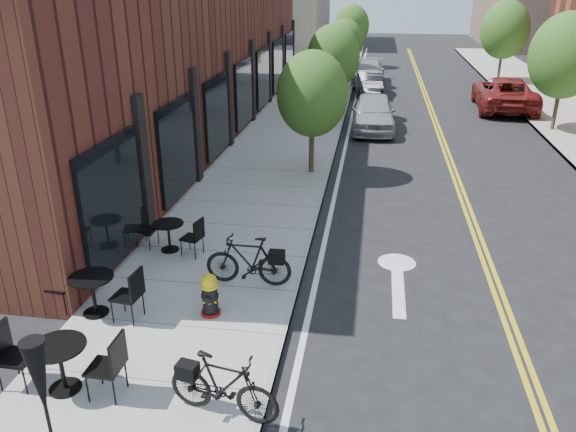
{
  "coord_description": "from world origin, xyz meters",
  "views": [
    {
      "loc": [
        1.3,
        -8.11,
        5.88
      ],
      "look_at": [
        -0.46,
        3.22,
        1.0
      ],
      "focal_mm": 35.0,
      "sensor_mm": 36.0,
      "label": 1
    }
  ],
  "objects_px": {
    "parked_car_c": "(368,72)",
    "parked_car_far": "(504,93)",
    "fire_hydrant": "(210,295)",
    "bistro_set_c": "(169,233)",
    "bistro_set_b": "(93,290)",
    "bicycle_left": "(248,261)",
    "bicycle_right": "(223,386)",
    "parked_car_a": "(373,113)",
    "parked_car_b": "(369,83)",
    "patio_umbrella": "(42,391)",
    "bistro_set_a": "(60,361)"
  },
  "relations": [
    {
      "from": "patio_umbrella",
      "to": "parked_car_far",
      "type": "bearing_deg",
      "value": 68.34
    },
    {
      "from": "fire_hydrant",
      "to": "patio_umbrella",
      "type": "relative_size",
      "value": 0.37
    },
    {
      "from": "patio_umbrella",
      "to": "parked_car_a",
      "type": "bearing_deg",
      "value": 80.0
    },
    {
      "from": "bistro_set_b",
      "to": "bistro_set_c",
      "type": "xyz_separation_m",
      "value": [
        0.46,
        2.73,
        -0.06
      ]
    },
    {
      "from": "bistro_set_a",
      "to": "patio_umbrella",
      "type": "height_order",
      "value": "patio_umbrella"
    },
    {
      "from": "bistro_set_c",
      "to": "parked_car_b",
      "type": "distance_m",
      "value": 20.37
    },
    {
      "from": "bistro_set_c",
      "to": "parked_car_far",
      "type": "xyz_separation_m",
      "value": [
        10.54,
        17.25,
        0.22
      ]
    },
    {
      "from": "bistro_set_c",
      "to": "bicycle_left",
      "type": "bearing_deg",
      "value": -16.31
    },
    {
      "from": "fire_hydrant",
      "to": "parked_car_far",
      "type": "height_order",
      "value": "parked_car_far"
    },
    {
      "from": "parked_car_b",
      "to": "parked_car_c",
      "type": "bearing_deg",
      "value": 87.25
    },
    {
      "from": "parked_car_c",
      "to": "parked_car_far",
      "type": "relative_size",
      "value": 0.8
    },
    {
      "from": "bicycle_right",
      "to": "parked_car_c",
      "type": "height_order",
      "value": "parked_car_c"
    },
    {
      "from": "bicycle_left",
      "to": "parked_car_c",
      "type": "height_order",
      "value": "parked_car_c"
    },
    {
      "from": "bistro_set_b",
      "to": "parked_car_a",
      "type": "relative_size",
      "value": 0.44
    },
    {
      "from": "bicycle_right",
      "to": "parked_car_far",
      "type": "relative_size",
      "value": 0.3
    },
    {
      "from": "fire_hydrant",
      "to": "parked_car_c",
      "type": "height_order",
      "value": "parked_car_c"
    },
    {
      "from": "bicycle_left",
      "to": "parked_car_c",
      "type": "relative_size",
      "value": 0.39
    },
    {
      "from": "parked_car_b",
      "to": "parked_car_far",
      "type": "height_order",
      "value": "parked_car_far"
    },
    {
      "from": "parked_car_c",
      "to": "parked_car_far",
      "type": "xyz_separation_m",
      "value": [
        6.58,
        -6.33,
        0.13
      ]
    },
    {
      "from": "parked_car_c",
      "to": "parked_car_far",
      "type": "height_order",
      "value": "parked_car_far"
    },
    {
      "from": "bistro_set_a",
      "to": "parked_car_a",
      "type": "height_order",
      "value": "parked_car_a"
    },
    {
      "from": "bistro_set_a",
      "to": "patio_umbrella",
      "type": "relative_size",
      "value": 0.83
    },
    {
      "from": "bicycle_right",
      "to": "bistro_set_b",
      "type": "relative_size",
      "value": 0.88
    },
    {
      "from": "fire_hydrant",
      "to": "bistro_set_c",
      "type": "relative_size",
      "value": 0.51
    },
    {
      "from": "parked_car_a",
      "to": "parked_car_b",
      "type": "bearing_deg",
      "value": 90.99
    },
    {
      "from": "bicycle_left",
      "to": "parked_car_c",
      "type": "distance_m",
      "value": 24.86
    },
    {
      "from": "bicycle_left",
      "to": "bistro_set_b",
      "type": "relative_size",
      "value": 0.93
    },
    {
      "from": "fire_hydrant",
      "to": "bistro_set_c",
      "type": "bearing_deg",
      "value": 113.29
    },
    {
      "from": "bistro_set_a",
      "to": "parked_car_a",
      "type": "bearing_deg",
      "value": 76.47
    },
    {
      "from": "parked_car_b",
      "to": "parked_car_far",
      "type": "relative_size",
      "value": 0.69
    },
    {
      "from": "parked_car_far",
      "to": "patio_umbrella",
      "type": "bearing_deg",
      "value": 71.12
    },
    {
      "from": "bistro_set_c",
      "to": "parked_car_a",
      "type": "height_order",
      "value": "parked_car_a"
    },
    {
      "from": "bicycle_right",
      "to": "bistro_set_a",
      "type": "distance_m",
      "value": 2.54
    },
    {
      "from": "bistro_set_b",
      "to": "parked_car_c",
      "type": "xyz_separation_m",
      "value": [
        4.42,
        26.31,
        0.03
      ]
    },
    {
      "from": "fire_hydrant",
      "to": "bicycle_left",
      "type": "distance_m",
      "value": 1.29
    },
    {
      "from": "bistro_set_c",
      "to": "parked_car_c",
      "type": "bearing_deg",
      "value": 93.99
    },
    {
      "from": "bistro_set_b",
      "to": "patio_umbrella",
      "type": "relative_size",
      "value": 0.83
    },
    {
      "from": "bicycle_right",
      "to": "parked_car_far",
      "type": "xyz_separation_m",
      "value": [
        7.96,
        22.17,
        0.15
      ]
    },
    {
      "from": "parked_car_a",
      "to": "parked_car_far",
      "type": "xyz_separation_m",
      "value": [
        6.14,
        4.94,
        0.04
      ]
    },
    {
      "from": "fire_hydrant",
      "to": "bicycle_right",
      "type": "distance_m",
      "value": 2.67
    },
    {
      "from": "fire_hydrant",
      "to": "bistro_set_c",
      "type": "distance_m",
      "value": 2.93
    },
    {
      "from": "bistro_set_a",
      "to": "patio_umbrella",
      "type": "xyz_separation_m",
      "value": [
        1.01,
        -1.84,
        1.12
      ]
    },
    {
      "from": "parked_car_b",
      "to": "parked_car_a",
      "type": "bearing_deg",
      "value": -91.62
    },
    {
      "from": "parked_car_a",
      "to": "parked_car_b",
      "type": "distance_m",
      "value": 7.66
    },
    {
      "from": "bistro_set_b",
      "to": "bistro_set_c",
      "type": "bearing_deg",
      "value": 86.75
    },
    {
      "from": "parked_car_c",
      "to": "parked_car_far",
      "type": "distance_m",
      "value": 9.13
    },
    {
      "from": "bistro_set_c",
      "to": "bicycle_right",
      "type": "bearing_deg",
      "value": -48.78
    },
    {
      "from": "bistro_set_c",
      "to": "parked_car_c",
      "type": "distance_m",
      "value": 23.91
    },
    {
      "from": "bicycle_left",
      "to": "bistro_set_c",
      "type": "bearing_deg",
      "value": -119.69
    },
    {
      "from": "bistro_set_a",
      "to": "parked_car_b",
      "type": "xyz_separation_m",
      "value": [
        4.0,
        24.73,
        0.0
      ]
    }
  ]
}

